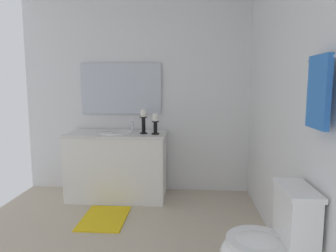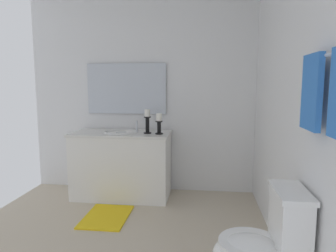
{
  "view_description": "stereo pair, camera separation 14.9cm",
  "coord_description": "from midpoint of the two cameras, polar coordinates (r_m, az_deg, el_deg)",
  "views": [
    {
      "loc": [
        2.52,
        0.64,
        1.36
      ],
      "look_at": [
        -0.2,
        0.47,
        0.99
      ],
      "focal_mm": 32.78,
      "sensor_mm": 36.0,
      "label": 1
    },
    {
      "loc": [
        2.5,
        0.79,
        1.36
      ],
      "look_at": [
        -0.2,
        0.47,
        0.99
      ],
      "focal_mm": 32.78,
      "sensor_mm": 36.0,
      "label": 2
    }
  ],
  "objects": [
    {
      "name": "towel_near_vanity",
      "position": [
        1.83,
        27.3,
        5.59
      ],
      "size": [
        0.25,
        0.03,
        0.4
      ],
      "primitive_type": "cube",
      "color": "blue",
      "rests_on": "towel_bar"
    },
    {
      "name": "candle_holder_tall",
      "position": [
        3.51,
        -0.46,
        0.5
      ],
      "size": [
        0.09,
        0.09,
        0.24
      ],
      "color": "black",
      "rests_on": "vanity_cabinet"
    },
    {
      "name": "wall_back",
      "position": [
        2.61,
        22.75,
        4.21
      ],
      "size": [
        2.7,
        0.04,
        2.45
      ],
      "primitive_type": "cube",
      "color": "white",
      "rests_on": "ground"
    },
    {
      "name": "bath_mat",
      "position": [
        3.34,
        -10.06,
        -16.27
      ],
      "size": [
        0.6,
        0.44,
        0.02
      ],
      "primitive_type": "cube",
      "color": "yellow",
      "rests_on": "ground"
    },
    {
      "name": "towel_bar",
      "position": [
        1.65,
        30.77,
        11.51
      ],
      "size": [
        0.81,
        0.02,
        0.02
      ],
      "primitive_type": "cylinder",
      "rotation": [
        0.0,
        1.57,
        0.0
      ],
      "color": "silver"
    },
    {
      "name": "sink_basin",
      "position": [
        3.7,
        -7.52,
        -1.75
      ],
      "size": [
        0.4,
        0.4,
        0.24
      ],
      "color": "white",
      "rests_on": "vanity_cabinet"
    },
    {
      "name": "vanity_cabinet",
      "position": [
        3.78,
        -7.44,
        -7.09
      ],
      "size": [
        0.58,
        1.18,
        0.79
      ],
      "color": "white",
      "rests_on": "ground"
    },
    {
      "name": "candle_holder_short",
      "position": [
        3.56,
        -2.66,
        0.97
      ],
      "size": [
        0.09,
        0.09,
        0.28
      ],
      "color": "black",
      "rests_on": "vanity_cabinet"
    },
    {
      "name": "toilet",
      "position": [
        2.1,
        19.14,
        -20.93
      ],
      "size": [
        0.39,
        0.54,
        0.75
      ],
      "color": "white",
      "rests_on": "ground"
    },
    {
      "name": "wall_left",
      "position": [
        3.93,
        -3.69,
        5.76
      ],
      "size": [
        0.04,
        2.86,
        2.45
      ],
      "primitive_type": "cube",
      "color": "white",
      "rests_on": "ground"
    },
    {
      "name": "mirror",
      "position": [
        3.92,
        -6.66,
        6.91
      ],
      "size": [
        0.02,
        1.01,
        0.63
      ],
      "primitive_type": "cube",
      "color": "silver"
    },
    {
      "name": "floor",
      "position": [
        2.95,
        -8.58,
        -20.03
      ],
      "size": [
        2.7,
        2.86,
        0.02
      ],
      "primitive_type": "cube",
      "color": "beige",
      "rests_on": "ground"
    }
  ]
}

